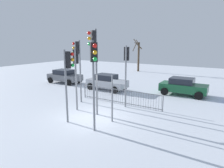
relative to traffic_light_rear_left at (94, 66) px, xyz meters
name	(u,v)px	position (x,y,z in m)	size (l,w,h in m)	color
ground_plane	(93,117)	(-1.31, 1.52, -3.30)	(60.00, 60.00, 0.00)	silver
traffic_light_rear_left	(94,66)	(0.00, 0.00, 0.00)	(0.48, 0.45, 4.50)	slate
traffic_light_mid_left	(78,57)	(-4.08, 3.46, 0.05)	(0.49, 0.45, 4.57)	slate
traffic_light_foreground_left	(94,53)	(-1.44, 1.93, 0.47)	(0.43, 0.51, 5.17)	slate
traffic_light_mid_right	(126,62)	(-0.61, 4.40, -0.21)	(0.36, 0.56, 4.21)	slate
traffic_light_rear_right	(76,65)	(-3.08, 2.15, -0.32)	(0.42, 0.51, 4.06)	slate
traffic_light_foreground_right	(68,70)	(-1.97, 0.29, -0.34)	(0.41, 0.52, 4.03)	slate
direction_sign_post	(113,96)	(0.10, 1.57, -1.79)	(0.78, 0.17, 2.67)	slate
pedestrian_guard_railing	(119,96)	(-1.31, 4.68, -2.74)	(6.55, 0.08, 1.07)	slate
car_green_near	(183,86)	(2.03, 9.72, -2.53)	(3.84, 2.00, 1.47)	#195933
car_silver_far	(107,82)	(-4.53, 7.88, -2.53)	(3.81, 1.94, 1.47)	#B2B5BA
car_grey_mid	(65,76)	(-10.29, 8.14, -2.53)	(3.86, 2.05, 1.47)	slate
bare_tree_left	(138,55)	(-7.29, 20.84, -0.81)	(1.53, 1.47, 4.95)	#473828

